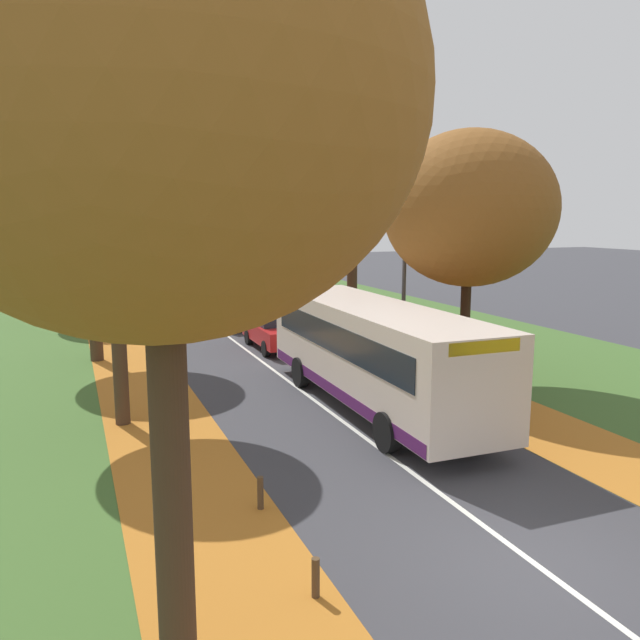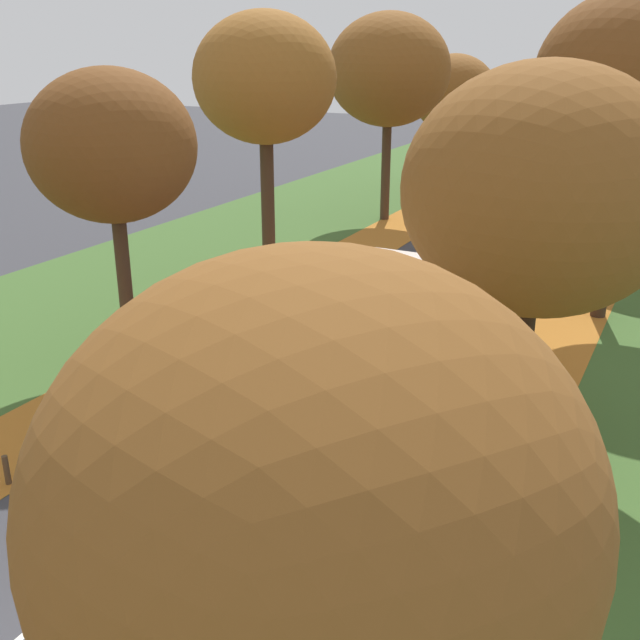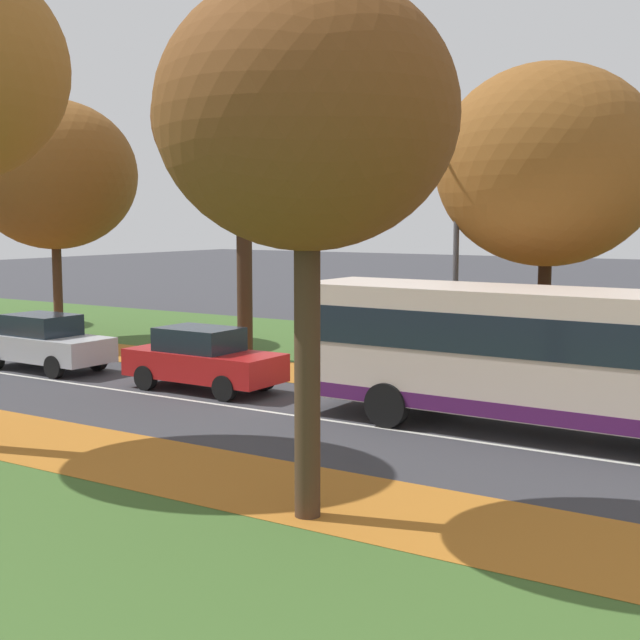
{
  "view_description": "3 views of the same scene",
  "coord_description": "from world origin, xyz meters",
  "px_view_note": "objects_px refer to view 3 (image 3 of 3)",
  "views": [
    {
      "loc": [
        -6.58,
        -7.09,
        5.45
      ],
      "look_at": [
        1.55,
        13.08,
        1.83
      ],
      "focal_mm": 35.0,
      "sensor_mm": 36.0,
      "label": 1
    },
    {
      "loc": [
        8.05,
        -5.17,
        8.44
      ],
      "look_at": [
        0.21,
        10.09,
        1.99
      ],
      "focal_mm": 42.0,
      "sensor_mm": 36.0,
      "label": 2
    },
    {
      "loc": [
        -16.22,
        2.53,
        4.45
      ],
      "look_at": [
        -0.34,
        12.68,
        2.25
      ],
      "focal_mm": 50.0,
      "sensor_mm": 36.0,
      "label": 3
    }
  ],
  "objects_px": {
    "tree_right_far": "(54,175)",
    "car_red_lead": "(203,359)",
    "tree_right_near": "(548,166)",
    "tree_right_mid": "(243,119)",
    "streetlamp_right": "(450,246)",
    "bus": "(540,352)",
    "tree_left_near": "(307,116)",
    "car_silver_following": "(45,342)"
  },
  "relations": [
    {
      "from": "tree_right_far",
      "to": "car_red_lead",
      "type": "xyz_separation_m",
      "value": [
        -4.41,
        -10.44,
        -5.1
      ]
    },
    {
      "from": "tree_right_near",
      "to": "car_red_lead",
      "type": "height_order",
      "value": "tree_right_near"
    },
    {
      "from": "tree_right_mid",
      "to": "streetlamp_right",
      "type": "relative_size",
      "value": 1.65
    },
    {
      "from": "tree_right_near",
      "to": "bus",
      "type": "distance_m",
      "value": 5.75
    },
    {
      "from": "tree_left_near",
      "to": "tree_right_mid",
      "type": "distance_m",
      "value": 14.85
    },
    {
      "from": "streetlamp_right",
      "to": "car_silver_following",
      "type": "relative_size",
      "value": 1.42
    },
    {
      "from": "car_red_lead",
      "to": "car_silver_following",
      "type": "distance_m",
      "value": 5.88
    },
    {
      "from": "streetlamp_right",
      "to": "tree_right_near",
      "type": "bearing_deg",
      "value": -48.95
    },
    {
      "from": "tree_right_near",
      "to": "tree_right_mid",
      "type": "relative_size",
      "value": 0.82
    },
    {
      "from": "streetlamp_right",
      "to": "car_red_lead",
      "type": "height_order",
      "value": "streetlamp_right"
    },
    {
      "from": "tree_right_mid",
      "to": "car_silver_following",
      "type": "relative_size",
      "value": 2.34
    },
    {
      "from": "bus",
      "to": "car_silver_following",
      "type": "distance_m",
      "value": 14.71
    },
    {
      "from": "bus",
      "to": "car_red_lead",
      "type": "xyz_separation_m",
      "value": [
        -0.12,
        8.81,
        -0.89
      ]
    },
    {
      "from": "car_red_lead",
      "to": "tree_right_near",
      "type": "bearing_deg",
      "value": -61.61
    },
    {
      "from": "streetlamp_right",
      "to": "bus",
      "type": "height_order",
      "value": "streetlamp_right"
    },
    {
      "from": "tree_right_far",
      "to": "bus",
      "type": "distance_m",
      "value": 20.17
    },
    {
      "from": "tree_left_near",
      "to": "tree_right_far",
      "type": "xyz_separation_m",
      "value": [
        11.09,
        18.06,
        0.05
      ]
    },
    {
      "from": "tree_left_near",
      "to": "tree_right_mid",
      "type": "height_order",
      "value": "tree_right_mid"
    },
    {
      "from": "bus",
      "to": "car_silver_following",
      "type": "relative_size",
      "value": 2.46
    },
    {
      "from": "tree_right_far",
      "to": "bus",
      "type": "bearing_deg",
      "value": -102.54
    },
    {
      "from": "tree_left_near",
      "to": "bus",
      "type": "relative_size",
      "value": 0.75
    },
    {
      "from": "tree_right_near",
      "to": "streetlamp_right",
      "type": "bearing_deg",
      "value": 131.05
    },
    {
      "from": "tree_right_near",
      "to": "car_red_lead",
      "type": "relative_size",
      "value": 1.93
    },
    {
      "from": "tree_right_near",
      "to": "car_red_lead",
      "type": "xyz_separation_m",
      "value": [
        -4.08,
        7.55,
        -4.86
      ]
    },
    {
      "from": "tree_right_far",
      "to": "tree_right_mid",
      "type": "bearing_deg",
      "value": -89.49
    },
    {
      "from": "bus",
      "to": "tree_left_near",
      "type": "bearing_deg",
      "value": 170.07
    },
    {
      "from": "tree_right_far",
      "to": "streetlamp_right",
      "type": "xyz_separation_m",
      "value": [
        -1.92,
        -16.17,
        -2.18
      ]
    },
    {
      "from": "tree_right_mid",
      "to": "tree_right_far",
      "type": "height_order",
      "value": "tree_right_mid"
    },
    {
      "from": "tree_right_near",
      "to": "bus",
      "type": "xyz_separation_m",
      "value": [
        -3.96,
        -1.26,
        -3.97
      ]
    },
    {
      "from": "tree_right_near",
      "to": "tree_right_mid",
      "type": "height_order",
      "value": "tree_right_mid"
    },
    {
      "from": "tree_left_near",
      "to": "tree_right_near",
      "type": "relative_size",
      "value": 0.96
    },
    {
      "from": "tree_right_far",
      "to": "streetlamp_right",
      "type": "distance_m",
      "value": 16.43
    },
    {
      "from": "tree_left_near",
      "to": "tree_right_far",
      "type": "height_order",
      "value": "tree_right_far"
    },
    {
      "from": "tree_right_far",
      "to": "tree_left_near",
      "type": "bearing_deg",
      "value": -121.55
    },
    {
      "from": "tree_left_near",
      "to": "tree_right_near",
      "type": "distance_m",
      "value": 10.76
    },
    {
      "from": "tree_left_near",
      "to": "car_silver_following",
      "type": "xyz_separation_m",
      "value": [
        6.57,
        13.49,
        -5.06
      ]
    },
    {
      "from": "tree_left_near",
      "to": "tree_right_far",
      "type": "bearing_deg",
      "value": 58.45
    },
    {
      "from": "tree_right_mid",
      "to": "tree_left_near",
      "type": "bearing_deg",
      "value": -139.07
    },
    {
      "from": "tree_right_mid",
      "to": "bus",
      "type": "relative_size",
      "value": 0.95
    },
    {
      "from": "tree_right_near",
      "to": "car_silver_following",
      "type": "xyz_separation_m",
      "value": [
        -4.18,
        13.43,
        -4.86
      ]
    },
    {
      "from": "tree_left_near",
      "to": "tree_right_near",
      "type": "xyz_separation_m",
      "value": [
        10.76,
        0.07,
        -0.19
      ]
    },
    {
      "from": "tree_left_near",
      "to": "bus",
      "type": "xyz_separation_m",
      "value": [
        6.8,
        -1.19,
        -4.17
      ]
    }
  ]
}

